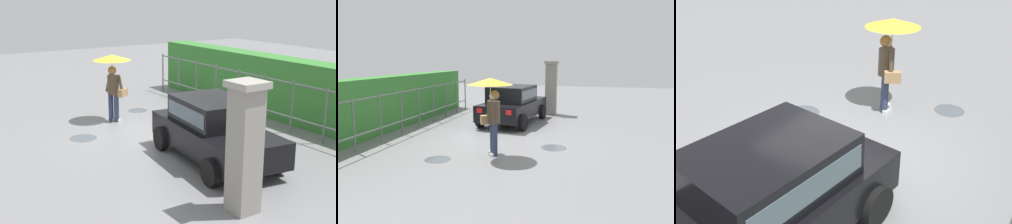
% 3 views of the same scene
% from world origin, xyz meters
% --- Properties ---
extents(ground_plane, '(40.00, 40.00, 0.00)m').
position_xyz_m(ground_plane, '(0.00, 0.00, 0.00)').
color(ground_plane, slate).
extents(car, '(3.90, 2.25, 1.48)m').
position_xyz_m(car, '(2.29, 0.14, 0.80)').
color(car, black).
rests_on(car, ground).
extents(pedestrian, '(1.15, 1.15, 2.05)m').
position_xyz_m(pedestrian, '(-2.08, -0.35, 1.57)').
color(pedestrian, '#2D3856').
rests_on(pedestrian, ground).
extents(gate_pillar, '(0.60, 0.60, 2.42)m').
position_xyz_m(gate_pillar, '(4.68, -1.07, 1.24)').
color(gate_pillar, gray).
rests_on(gate_pillar, ground).
extents(fence_section, '(10.33, 0.05, 1.50)m').
position_xyz_m(fence_section, '(0.05, 3.32, 0.82)').
color(fence_section, '#59605B').
rests_on(fence_section, ground).
extents(hedge_row, '(11.28, 0.90, 1.90)m').
position_xyz_m(hedge_row, '(0.05, 4.33, 0.95)').
color(hedge_row, '#387F33').
rests_on(hedge_row, ground).
extents(puddle_near, '(0.74, 0.74, 0.00)m').
position_xyz_m(puddle_near, '(-0.93, -1.85, 0.00)').
color(puddle_near, '#4C545B').
rests_on(puddle_near, ground).
extents(puddle_far, '(0.67, 0.67, 0.00)m').
position_xyz_m(puddle_far, '(-2.79, 0.88, 0.00)').
color(puddle_far, '#4C545B').
rests_on(puddle_far, ground).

